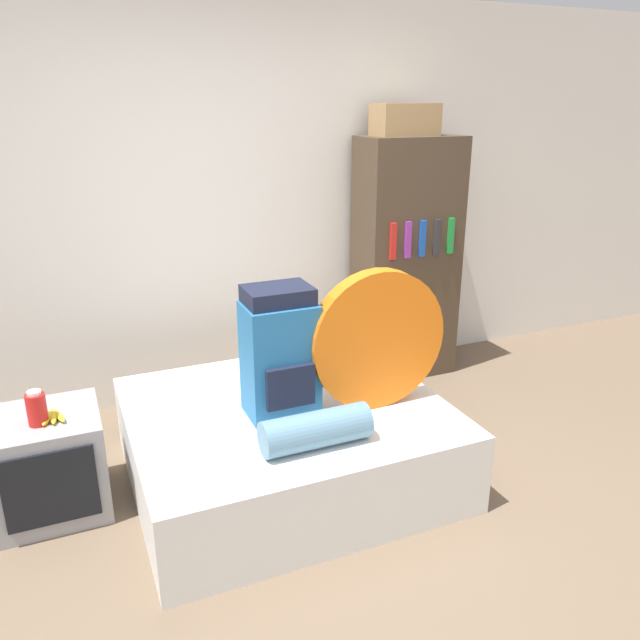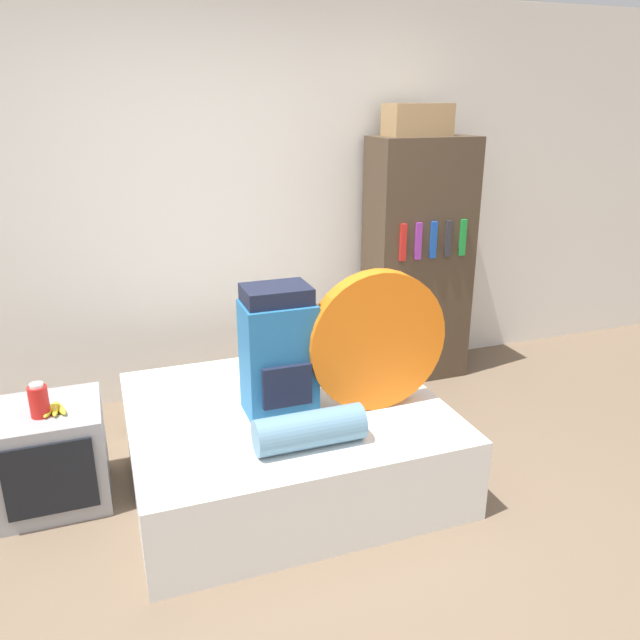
# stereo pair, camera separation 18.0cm
# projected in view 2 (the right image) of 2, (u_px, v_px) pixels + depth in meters

# --- Properties ---
(ground_plane) EXTENTS (16.00, 16.00, 0.00)m
(ground_plane) POSITION_uv_depth(u_px,v_px,m) (354.00, 558.00, 2.81)
(ground_plane) COLOR brown
(wall_back) EXTENTS (8.00, 0.05, 2.60)m
(wall_back) POSITION_uv_depth(u_px,v_px,m) (241.00, 203.00, 4.14)
(wall_back) COLOR white
(wall_back) RESTS_ON ground_plane
(bed) EXTENTS (1.61, 1.41, 0.43)m
(bed) POSITION_uv_depth(u_px,v_px,m) (286.00, 440.00, 3.37)
(bed) COLOR white
(bed) RESTS_ON ground_plane
(backpack) EXTENTS (0.35, 0.29, 0.67)m
(backpack) POSITION_uv_depth(u_px,v_px,m) (279.00, 353.00, 3.12)
(backpack) COLOR #23669E
(backpack) RESTS_ON bed
(tent_bag) EXTENTS (0.73, 0.09, 0.73)m
(tent_bag) POSITION_uv_depth(u_px,v_px,m) (377.00, 341.00, 3.16)
(tent_bag) COLOR orange
(tent_bag) RESTS_ON bed
(sleeping_roll) EXTENTS (0.52, 0.17, 0.17)m
(sleeping_roll) POSITION_uv_depth(u_px,v_px,m) (310.00, 429.00, 2.87)
(sleeping_roll) COLOR #5B849E
(sleeping_roll) RESTS_ON bed
(television) EXTENTS (0.51, 0.51, 0.52)m
(television) POSITION_uv_depth(u_px,v_px,m) (53.00, 455.00, 3.14)
(television) COLOR #939399
(television) RESTS_ON ground_plane
(canister) EXTENTS (0.09, 0.09, 0.17)m
(canister) POSITION_uv_depth(u_px,v_px,m) (39.00, 401.00, 2.97)
(canister) COLOR red
(canister) RESTS_ON television
(banana_bunch) EXTENTS (0.12, 0.16, 0.03)m
(banana_bunch) POSITION_uv_depth(u_px,v_px,m) (55.00, 409.00, 3.03)
(banana_bunch) COLOR yellow
(banana_bunch) RESTS_ON television
(bookshelf) EXTENTS (0.71, 0.40, 1.72)m
(bookshelf) POSITION_uv_depth(u_px,v_px,m) (418.00, 262.00, 4.43)
(bookshelf) COLOR #473828
(bookshelf) RESTS_ON ground_plane
(cardboard_box) EXTENTS (0.42, 0.24, 0.21)m
(cardboard_box) POSITION_uv_depth(u_px,v_px,m) (418.00, 120.00, 4.11)
(cardboard_box) COLOR #A88456
(cardboard_box) RESTS_ON bookshelf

